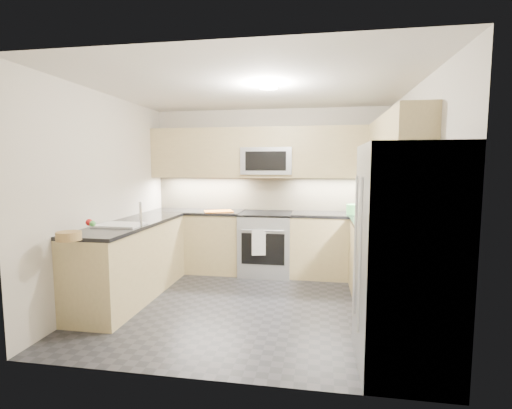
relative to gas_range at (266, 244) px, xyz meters
name	(u,v)px	position (x,y,z in m)	size (l,w,h in m)	color
floor	(251,304)	(0.00, -1.28, -0.46)	(3.60, 3.20, 0.00)	#242429
ceiling	(251,87)	(0.00, -1.28, 2.04)	(3.60, 3.20, 0.02)	beige
wall_back	(269,190)	(0.00, 0.32, 0.79)	(3.60, 0.02, 2.50)	#BEB6A6
wall_front	(212,218)	(0.00, -2.88, 0.79)	(3.60, 0.02, 2.50)	#BEB6A6
wall_left	(107,197)	(-1.80, -1.28, 0.79)	(0.02, 3.20, 2.50)	#BEB6A6
wall_right	(416,201)	(1.80, -1.28, 0.79)	(0.02, 3.20, 2.50)	#BEB6A6
base_cab_back_left	(197,241)	(-1.09, 0.02, -0.01)	(1.42, 0.60, 0.90)	tan
base_cab_back_right	(340,246)	(1.09, 0.02, -0.01)	(1.42, 0.60, 0.90)	tan
base_cab_right	(382,269)	(1.50, -1.12, -0.01)	(0.60, 1.70, 0.90)	tan
base_cab_peninsula	(132,261)	(-1.50, -1.28, -0.01)	(0.60, 2.00, 0.90)	tan
countertop_back_left	(197,212)	(-1.09, 0.02, 0.47)	(1.42, 0.63, 0.04)	black
countertop_back_right	(340,215)	(1.09, 0.02, 0.47)	(1.42, 0.63, 0.04)	black
countertop_right	(384,229)	(1.50, -1.12, 0.47)	(0.63, 1.70, 0.04)	black
countertop_peninsula	(131,224)	(-1.50, -1.28, 0.47)	(0.63, 2.00, 0.04)	black
upper_cab_back	(268,153)	(0.00, 0.15, 1.37)	(3.60, 0.35, 0.75)	tan
upper_cab_right	(396,149)	(1.62, -1.00, 1.37)	(0.35, 1.95, 0.75)	tan
backsplash_back	(269,194)	(0.00, 0.32, 0.74)	(3.60, 0.01, 0.51)	tan
backsplash_right	(406,202)	(1.80, -0.82, 0.74)	(0.01, 2.30, 0.51)	tan
gas_range	(266,244)	(0.00, 0.00, 0.00)	(0.76, 0.65, 0.91)	#9B9EA2
range_cooktop	(266,214)	(0.00, 0.00, 0.46)	(0.76, 0.65, 0.03)	black
oven_door_glass	(263,249)	(0.00, -0.33, -0.01)	(0.62, 0.02, 0.45)	black
oven_handle	(263,231)	(0.00, -0.35, 0.26)	(0.02, 0.02, 0.60)	#B2B5BA
microwave	(267,161)	(0.00, 0.12, 1.24)	(0.76, 0.40, 0.40)	#999CA0
microwave_door	(266,161)	(0.00, -0.08, 1.24)	(0.60, 0.01, 0.28)	black
refrigerator	(405,259)	(1.45, -2.43, 0.45)	(0.70, 0.90, 1.80)	#909498
fridge_handle_left	(360,256)	(1.08, -2.61, 0.49)	(0.02, 0.02, 1.20)	#B2B5BA
fridge_handle_right	(355,246)	(1.08, -2.25, 0.49)	(0.02, 0.02, 1.20)	#B2B5BA
sink_basin	(120,231)	(-1.50, -1.53, 0.42)	(0.52, 0.38, 0.16)	white
faucet	(141,214)	(-1.24, -1.53, 0.62)	(0.03, 0.03, 0.28)	silver
utensil_bowl	(355,209)	(1.29, -0.04, 0.56)	(0.25, 0.25, 0.14)	#52C05D
cutting_board	(219,211)	(-0.71, -0.08, 0.49)	(0.42, 0.29, 0.01)	orange
fruit_basket	(69,236)	(-1.52, -2.39, 0.53)	(0.22, 0.22, 0.08)	#9C7B49
fruit_apple	(89,222)	(-1.54, -2.04, 0.60)	(0.07, 0.07, 0.07)	red
fruit_pear	(93,224)	(-1.46, -2.10, 0.60)	(0.06, 0.06, 0.06)	green
dish_towel_check	(259,243)	(-0.05, -0.37, 0.10)	(0.19, 0.02, 0.37)	silver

